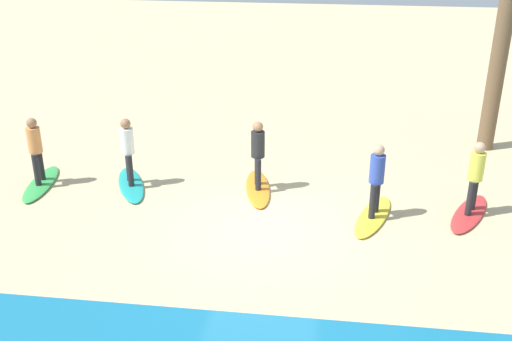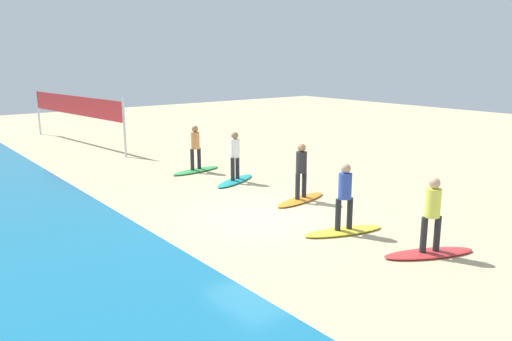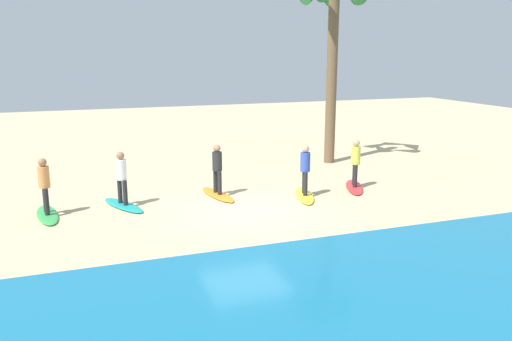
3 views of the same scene
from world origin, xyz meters
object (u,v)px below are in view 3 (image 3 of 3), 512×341
object	(u,v)px
surfer_orange	(217,165)
palm_tree	(334,9)
surfer_red	(356,159)
surfer_teal	(121,174)
surfboard_yellow	(305,195)
surfboard_green	(47,215)
surfer_yellow	(305,166)
surfer_green	(44,182)
surfboard_orange	(218,195)
surfboard_red	(354,187)
surfboard_teal	(123,205)

from	to	relation	value
surfer_orange	palm_tree	size ratio (longest dim) A/B	0.21
surfer_red	surfer_teal	bearing A→B (deg)	-3.47
surfboard_yellow	surfboard_green	size ratio (longest dim) A/B	1.00
surfer_yellow	surfer_green	world-z (taller)	same
surfboard_orange	surfboard_green	bearing A→B (deg)	-95.67
surfboard_orange	palm_tree	size ratio (longest dim) A/B	0.27
surfer_yellow	surfer_green	bearing A→B (deg)	-4.69
surfboard_red	surfboard_yellow	bearing A→B (deg)	-54.36
surfer_red	surfboard_green	world-z (taller)	surfer_red
surfboard_yellow	surfer_teal	xyz separation A→B (m)	(5.75, -0.88, 0.99)
surfboard_orange	surfer_green	bearing A→B (deg)	-95.67
surfboard_orange	surfer_orange	size ratio (longest dim) A/B	1.28
surfboard_red	surfboard_teal	xyz separation A→B (m)	(7.86, -0.48, 0.00)
surfboard_green	surfboard_yellow	bearing A→B (deg)	78.09
surfboard_teal	surfer_orange	bearing A→B (deg)	69.49
surfboard_yellow	surfboard_orange	size ratio (longest dim) A/B	1.00
surfboard_teal	surfboard_yellow	bearing A→B (deg)	57.30
surfboard_red	surfer_teal	xyz separation A→B (m)	(7.86, -0.48, 0.99)
surfboard_red	surfer_orange	bearing A→B (deg)	-73.17
surfboard_yellow	surfboard_teal	bearing A→B (deg)	-80.97
surfboard_yellow	palm_tree	distance (m)	8.43
surfer_green	palm_tree	xyz separation A→B (m)	(-11.21, -3.91, 5.30)
surfer_teal	surfboard_green	xyz separation A→B (m)	(2.18, 0.23, -0.99)
surfboard_green	palm_tree	size ratio (longest dim) A/B	0.27
surfboard_yellow	surfer_orange	xyz separation A→B (m)	(2.67, -1.07, 0.99)
surfboard_yellow	surfboard_orange	world-z (taller)	same
surfer_red	surfboard_orange	world-z (taller)	surfer_red
surfer_red	surfboard_teal	size ratio (longest dim) A/B	0.78
surfboard_red	surfer_orange	size ratio (longest dim) A/B	1.28
surfboard_yellow	surfer_orange	world-z (taller)	surfer_orange
surfboard_orange	surfboard_teal	xyz separation A→B (m)	(3.08, 0.19, 0.00)
surfboard_red	surfboard_green	size ratio (longest dim) A/B	1.00
surfer_teal	palm_tree	distance (m)	11.10
surfboard_yellow	surfer_yellow	size ratio (longest dim) A/B	1.28
surfboard_teal	surfer_teal	xyz separation A→B (m)	(0.00, 0.00, 0.99)
surfer_orange	surfboard_teal	distance (m)	3.24
surfer_orange	surfboard_green	world-z (taller)	surfer_orange
surfboard_red	surfer_green	distance (m)	10.10
surfboard_yellow	surfer_teal	world-z (taller)	surfer_teal
surfboard_green	surfboard_orange	bearing A→B (deg)	87.33
surfboard_teal	surfboard_green	distance (m)	2.20
surfboard_yellow	surfer_yellow	world-z (taller)	surfer_yellow
surfer_green	surfer_yellow	bearing A→B (deg)	175.31
surfboard_teal	surfer_yellow	bearing A→B (deg)	57.30
surfer_orange	surfboard_teal	size ratio (longest dim) A/B	0.78
surfboard_orange	surfer_green	xyz separation A→B (m)	(5.26, 0.42, 0.99)
surfboard_orange	surfboard_teal	distance (m)	3.08
surfer_red	surfer_teal	world-z (taller)	same
palm_tree	surfboard_red	bearing A→B (deg)	74.33
surfboard_teal	surfer_green	bearing A→B (deg)	-107.93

